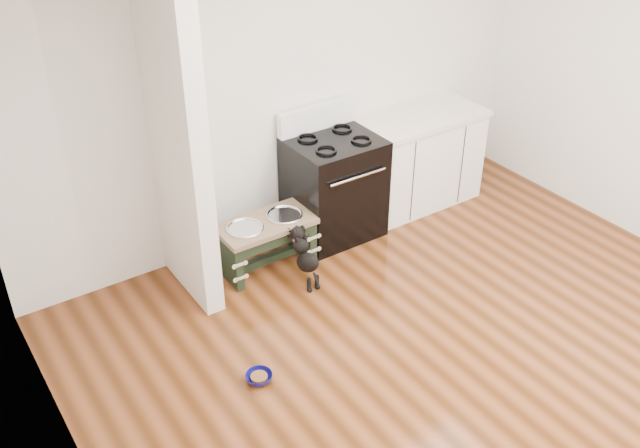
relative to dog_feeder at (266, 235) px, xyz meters
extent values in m
plane|color=#43210C|center=(0.53, -2.02, -0.31)|extent=(5.00, 5.00, 0.00)
plane|color=silver|center=(0.53, 0.48, 1.04)|extent=(5.00, 0.00, 5.00)
plane|color=silver|center=(-1.97, -2.02, 1.04)|extent=(0.00, 5.00, 5.00)
cube|color=silver|center=(-0.64, 0.08, 1.04)|extent=(0.15, 0.80, 2.70)
cube|color=black|center=(0.78, 0.14, 0.15)|extent=(0.76, 0.65, 0.92)
cube|color=black|center=(0.78, -0.17, 0.09)|extent=(0.58, 0.02, 0.50)
cylinder|color=silver|center=(0.78, -0.21, 0.41)|extent=(0.56, 0.02, 0.02)
cube|color=white|center=(0.78, 0.41, 0.72)|extent=(0.76, 0.08, 0.22)
torus|color=black|center=(0.60, 0.00, 0.62)|extent=(0.18, 0.18, 0.02)
torus|color=black|center=(0.96, 0.00, 0.62)|extent=(0.18, 0.18, 0.02)
torus|color=black|center=(0.60, 0.28, 0.62)|extent=(0.18, 0.18, 0.02)
torus|color=black|center=(0.96, 0.28, 0.62)|extent=(0.18, 0.18, 0.02)
cube|color=white|center=(1.76, 0.16, 0.12)|extent=(1.20, 0.60, 0.86)
cube|color=beige|center=(1.76, 0.16, 0.57)|extent=(1.24, 0.64, 0.05)
cube|color=black|center=(1.76, -0.10, -0.26)|extent=(1.20, 0.06, 0.10)
cube|color=black|center=(-0.35, 0.01, -0.12)|extent=(0.07, 0.39, 0.40)
cube|color=black|center=(0.35, 0.01, -0.12)|extent=(0.07, 0.39, 0.40)
cube|color=black|center=(0.00, -0.17, 0.03)|extent=(0.64, 0.03, 0.10)
cube|color=black|center=(0.00, 0.01, -0.25)|extent=(0.64, 0.07, 0.07)
cube|color=brown|center=(0.00, 0.01, 0.10)|extent=(0.80, 0.43, 0.04)
cylinder|color=silver|center=(-0.19, 0.01, 0.11)|extent=(0.28, 0.28, 0.05)
cylinder|color=silver|center=(0.19, 0.01, 0.11)|extent=(0.28, 0.28, 0.05)
torus|color=silver|center=(-0.19, 0.01, 0.13)|extent=(0.31, 0.31, 0.02)
torus|color=silver|center=(0.19, 0.01, 0.13)|extent=(0.31, 0.31, 0.02)
cylinder|color=black|center=(0.10, -0.49, -0.25)|extent=(0.04, 0.04, 0.12)
cylinder|color=black|center=(0.18, -0.49, -0.25)|extent=(0.04, 0.04, 0.12)
sphere|color=black|center=(0.10, -0.50, -0.30)|extent=(0.04, 0.04, 0.04)
sphere|color=black|center=(0.18, -0.50, -0.30)|extent=(0.04, 0.04, 0.04)
ellipsoid|color=black|center=(0.14, -0.41, -0.09)|extent=(0.14, 0.33, 0.29)
sphere|color=black|center=(0.14, -0.31, 0.02)|extent=(0.13, 0.13, 0.13)
sphere|color=black|center=(0.14, -0.27, 0.11)|extent=(0.11, 0.11, 0.11)
sphere|color=black|center=(0.11, -0.19, 0.11)|extent=(0.04, 0.04, 0.04)
sphere|color=black|center=(0.18, -0.19, 0.11)|extent=(0.04, 0.04, 0.04)
cylinder|color=black|center=(0.14, -0.54, -0.19)|extent=(0.02, 0.09, 0.11)
torus|color=#D23D68|center=(0.14, -0.28, 0.07)|extent=(0.11, 0.07, 0.10)
imported|color=#0E0D61|center=(-0.74, -1.15, -0.28)|extent=(0.19, 0.19, 0.06)
cylinder|color=#5A3319|center=(-0.74, -1.15, -0.28)|extent=(0.12, 0.12, 0.02)
camera|label=1|loc=(-2.39, -4.37, 3.23)|focal=40.00mm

